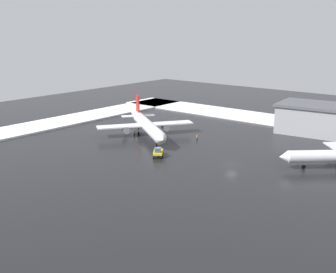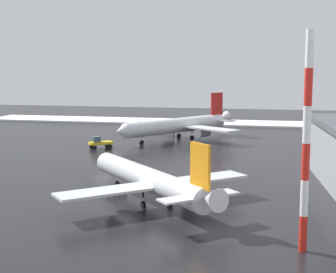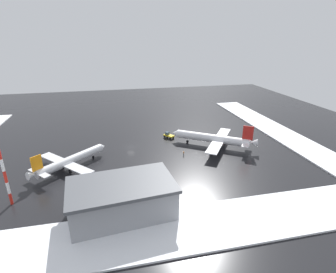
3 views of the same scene
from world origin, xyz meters
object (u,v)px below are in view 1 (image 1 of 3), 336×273
ground_crew_near_tug (197,137)px  cargo_hangar (322,119)px  airplane_parked_portside (147,125)px  ground_crew_beside_wing (135,133)px  pushback_tug (158,152)px

ground_crew_near_tug → cargo_hangar: cargo_hangar is taller
airplane_parked_portside → cargo_hangar: airplane_parked_portside is taller
ground_crew_beside_wing → cargo_hangar: 55.03m
airplane_parked_portside → ground_crew_near_tug: bearing=56.1°
cargo_hangar → ground_crew_near_tug: bearing=45.2°
ground_crew_beside_wing → pushback_tug: bearing=-138.1°
airplane_parked_portside → ground_crew_near_tug: (-13.78, -5.42, -2.37)m
pushback_tug → cargo_hangar: size_ratio=0.19×
airplane_parked_portside → ground_crew_beside_wing: bearing=-114.5°
airplane_parked_portside → cargo_hangar: size_ratio=1.12×
pushback_tug → ground_crew_beside_wing: size_ratio=2.92×
pushback_tug → cargo_hangar: 52.98m
pushback_tug → ground_crew_near_tug: 18.55m
pushback_tug → cargo_hangar: (-22.16, -48.01, 3.16)m
ground_crew_near_tug → cargo_hangar: bearing=-133.5°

